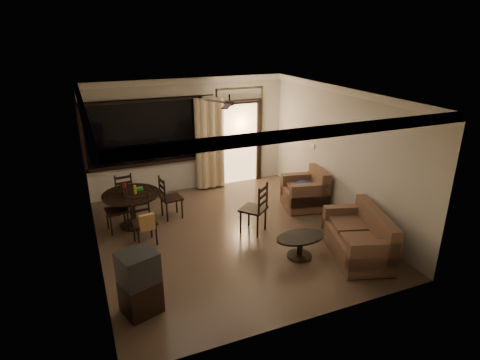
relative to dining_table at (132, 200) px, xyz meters
name	(u,v)px	position (x,y,z in m)	size (l,w,h in m)	color
ground	(231,235)	(1.73, -1.17, -0.58)	(5.50, 5.50, 0.00)	#7F6651
room_shell	(226,124)	(2.32, 0.60, 1.25)	(5.50, 6.70, 5.50)	beige
dining_table	(132,200)	(0.00, 0.00, 0.00)	(1.17, 1.17, 0.95)	black
dining_chair_west	(118,218)	(-0.31, -0.09, -0.29)	(0.46, 0.46, 0.95)	black
dining_chair_east	(171,205)	(0.83, 0.09, -0.29)	(0.46, 0.46, 0.95)	black
dining_chair_south	(145,229)	(0.09, -0.85, -0.27)	(0.46, 0.52, 0.95)	black
dining_chair_north	(124,200)	(-0.09, 0.78, -0.29)	(0.46, 0.46, 0.95)	black
tv_cabinet	(140,283)	(-0.32, -2.82, -0.09)	(0.62, 0.59, 0.97)	black
sofa	(360,238)	(3.61, -2.77, -0.24)	(1.28, 1.76, 0.84)	#40201D
armchair	(307,192)	(3.83, -0.59, -0.20)	(1.06, 1.06, 0.90)	#40201D
coffee_table	(300,243)	(2.59, -2.41, -0.30)	(0.93, 0.56, 0.41)	black
side_chair	(254,217)	(2.21, -1.21, -0.26)	(0.65, 0.65, 1.05)	black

